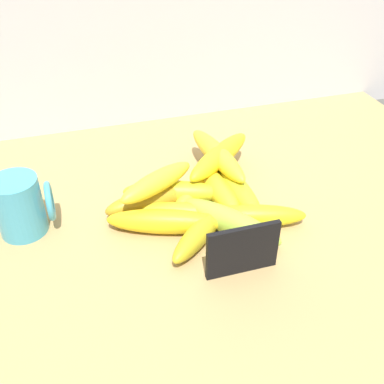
{
  "coord_description": "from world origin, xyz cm",
  "views": [
    {
      "loc": [
        -22.18,
        -58.48,
        52.63
      ],
      "look_at": [
        -4.18,
        0.73,
        8.0
      ],
      "focal_mm": 42.82,
      "sensor_mm": 36.0,
      "label": 1
    }
  ],
  "objects_px": {
    "chalkboard_sign": "(242,252)",
    "banana_7": "(230,221)",
    "banana_4": "(251,216)",
    "banana_12": "(217,155)",
    "banana_3": "(185,210)",
    "banana_10": "(155,199)",
    "banana_6": "(238,191)",
    "banana_0": "(173,192)",
    "coffee_mug": "(21,206)",
    "banana_8": "(165,221)",
    "banana_9": "(199,233)",
    "banana_5": "(216,188)",
    "banana_11": "(157,182)",
    "banana_2": "(217,174)",
    "banana_13": "(219,156)",
    "banana_1": "(197,189)"
  },
  "relations": [
    {
      "from": "banana_2",
      "to": "banana_4",
      "type": "bearing_deg",
      "value": -85.43
    },
    {
      "from": "banana_2",
      "to": "banana_5",
      "type": "height_order",
      "value": "banana_5"
    },
    {
      "from": "chalkboard_sign",
      "to": "banana_8",
      "type": "bearing_deg",
      "value": 125.6
    },
    {
      "from": "banana_3",
      "to": "banana_9",
      "type": "height_order",
      "value": "banana_9"
    },
    {
      "from": "banana_1",
      "to": "banana_3",
      "type": "distance_m",
      "value": 0.06
    },
    {
      "from": "coffee_mug",
      "to": "banana_9",
      "type": "relative_size",
      "value": 0.66
    },
    {
      "from": "banana_0",
      "to": "banana_11",
      "type": "distance_m",
      "value": 0.05
    },
    {
      "from": "chalkboard_sign",
      "to": "banana_6",
      "type": "xyz_separation_m",
      "value": [
        0.06,
        0.17,
        -0.02
      ]
    },
    {
      "from": "banana_3",
      "to": "banana_9",
      "type": "relative_size",
      "value": 1.33
    },
    {
      "from": "banana_6",
      "to": "banana_8",
      "type": "xyz_separation_m",
      "value": [
        -0.15,
        -0.05,
        -0.0
      ]
    },
    {
      "from": "banana_5",
      "to": "banana_9",
      "type": "bearing_deg",
      "value": -122.08
    },
    {
      "from": "banana_2",
      "to": "banana_13",
      "type": "xyz_separation_m",
      "value": [
        0.01,
        0.01,
        0.04
      ]
    },
    {
      "from": "banana_3",
      "to": "banana_9",
      "type": "bearing_deg",
      "value": -86.2
    },
    {
      "from": "banana_8",
      "to": "banana_9",
      "type": "height_order",
      "value": "banana_8"
    },
    {
      "from": "chalkboard_sign",
      "to": "coffee_mug",
      "type": "distance_m",
      "value": 0.36
    },
    {
      "from": "banana_1",
      "to": "banana_0",
      "type": "bearing_deg",
      "value": -174.64
    },
    {
      "from": "banana_1",
      "to": "chalkboard_sign",
      "type": "bearing_deg",
      "value": -87.91
    },
    {
      "from": "banana_2",
      "to": "banana_6",
      "type": "height_order",
      "value": "banana_6"
    },
    {
      "from": "banana_2",
      "to": "banana_5",
      "type": "bearing_deg",
      "value": -110.55
    },
    {
      "from": "banana_3",
      "to": "banana_5",
      "type": "relative_size",
      "value": 1.21
    },
    {
      "from": "banana_6",
      "to": "banana_10",
      "type": "xyz_separation_m",
      "value": [
        -0.15,
        0.02,
        0.0
      ]
    },
    {
      "from": "banana_6",
      "to": "banana_9",
      "type": "height_order",
      "value": "banana_6"
    },
    {
      "from": "banana_0",
      "to": "banana_4",
      "type": "bearing_deg",
      "value": -42.52
    },
    {
      "from": "banana_0",
      "to": "banana_10",
      "type": "relative_size",
      "value": 0.99
    },
    {
      "from": "banana_4",
      "to": "banana_12",
      "type": "distance_m",
      "value": 0.16
    },
    {
      "from": "coffee_mug",
      "to": "banana_3",
      "type": "xyz_separation_m",
      "value": [
        0.26,
        -0.05,
        -0.03
      ]
    },
    {
      "from": "banana_2",
      "to": "banana_12",
      "type": "relative_size",
      "value": 0.85
    },
    {
      "from": "banana_5",
      "to": "banana_7",
      "type": "xyz_separation_m",
      "value": [
        -0.01,
        -0.1,
        0.0
      ]
    },
    {
      "from": "banana_5",
      "to": "banana_12",
      "type": "bearing_deg",
      "value": 69.98
    },
    {
      "from": "banana_4",
      "to": "banana_8",
      "type": "bearing_deg",
      "value": 169.51
    },
    {
      "from": "banana_5",
      "to": "banana_9",
      "type": "distance_m",
      "value": 0.12
    },
    {
      "from": "banana_1",
      "to": "banana_13",
      "type": "bearing_deg",
      "value": 36.48
    },
    {
      "from": "coffee_mug",
      "to": "banana_2",
      "type": "xyz_separation_m",
      "value": [
        0.35,
        0.04,
        -0.03
      ]
    },
    {
      "from": "banana_10",
      "to": "banana_12",
      "type": "bearing_deg",
      "value": 24.47
    },
    {
      "from": "banana_4",
      "to": "banana_11",
      "type": "distance_m",
      "value": 0.17
    },
    {
      "from": "banana_1",
      "to": "banana_3",
      "type": "relative_size",
      "value": 0.76
    },
    {
      "from": "banana_12",
      "to": "banana_13",
      "type": "bearing_deg",
      "value": -75.34
    },
    {
      "from": "banana_7",
      "to": "banana_12",
      "type": "xyz_separation_m",
      "value": [
        0.03,
        0.16,
        0.03
      ]
    },
    {
      "from": "banana_6",
      "to": "banana_3",
      "type": "bearing_deg",
      "value": -168.12
    },
    {
      "from": "banana_3",
      "to": "banana_10",
      "type": "height_order",
      "value": "banana_10"
    },
    {
      "from": "coffee_mug",
      "to": "banana_8",
      "type": "height_order",
      "value": "coffee_mug"
    },
    {
      "from": "banana_3",
      "to": "banana_9",
      "type": "xyz_separation_m",
      "value": [
        0.0,
        -0.06,
        0.0
      ]
    },
    {
      "from": "banana_8",
      "to": "banana_12",
      "type": "distance_m",
      "value": 0.19
    },
    {
      "from": "banana_3",
      "to": "banana_11",
      "type": "distance_m",
      "value": 0.07
    },
    {
      "from": "banana_10",
      "to": "banana_5",
      "type": "bearing_deg",
      "value": -0.09
    },
    {
      "from": "banana_5",
      "to": "banana_10",
      "type": "distance_m",
      "value": 0.11
    },
    {
      "from": "banana_0",
      "to": "banana_6",
      "type": "bearing_deg",
      "value": -13.57
    },
    {
      "from": "chalkboard_sign",
      "to": "banana_6",
      "type": "height_order",
      "value": "chalkboard_sign"
    },
    {
      "from": "banana_2",
      "to": "banana_11",
      "type": "bearing_deg",
      "value": -156.19
    },
    {
      "from": "chalkboard_sign",
      "to": "banana_7",
      "type": "height_order",
      "value": "chalkboard_sign"
    }
  ]
}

